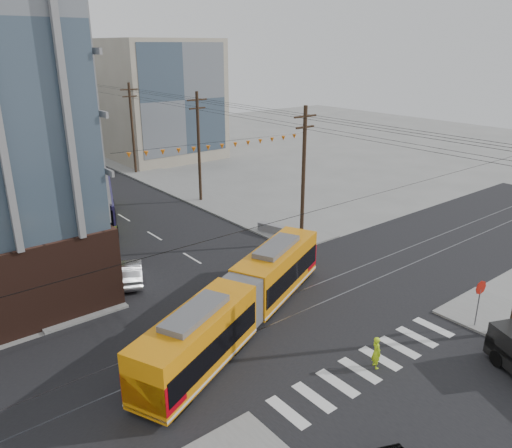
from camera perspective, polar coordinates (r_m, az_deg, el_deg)
The scene contains 12 objects.
ground at distance 28.38m, azimuth 8.09°, elevation -12.84°, with size 160.00×160.00×0.00m, color slate.
bg_bldg_ne_near at distance 72.75m, azimuth -11.07°, elevation 13.79°, with size 14.00×14.00×16.00m, color gray.
bg_bldg_ne_far at distance 91.70m, azimuth -15.97°, elevation 13.96°, with size 16.00×16.00×14.00m, color #8C99A5.
utility_pole_far at distance 77.29m, azimuth -18.82°, elevation 11.58°, with size 0.30×0.30×11.00m, color black.
streetcar at distance 28.26m, azimuth -1.63°, elevation -8.84°, with size 17.30×2.43×3.33m, color orange, non-canonical shape.
city_bus at distance 46.71m, azimuth -17.72°, elevation 2.20°, with size 2.79×12.89×3.65m, color #211B4C, non-canonical shape.
parked_car_silver at distance 34.96m, azimuth -14.08°, elevation -5.38°, with size 1.46×4.18×1.38m, color #B0B3B7.
parked_car_white at distance 37.89m, azimuth -17.58°, elevation -3.58°, with size 2.14×5.27×1.53m, color silver.
parked_car_grey at distance 44.22m, azimuth -21.00°, elevation -0.71°, with size 2.34×5.08×1.41m, color slate.
pedestrian at distance 26.19m, azimuth 13.58°, elevation -14.07°, with size 0.63×0.41×1.72m, color #C0EF1B.
stop_sign at distance 31.01m, azimuth 24.01°, elevation -8.56°, with size 0.84×0.84×2.76m, color #B21308, non-canonical shape.
jersey_barrier at distance 41.99m, azimuth 2.78°, elevation -0.83°, with size 0.95×4.24×0.85m, color gray.
Camera 1 is at (-17.79, -16.03, 15.23)m, focal length 35.00 mm.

